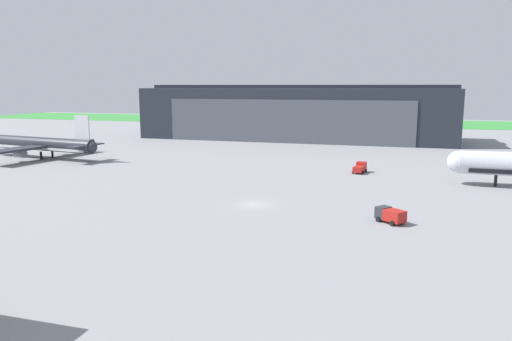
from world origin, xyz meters
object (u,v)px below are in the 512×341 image
object	(u,v)px
ops_van	(360,168)
stair_truck	(390,215)
maintenance_hangar	(295,113)
airliner_far_left	(42,144)

from	to	relation	value
ops_van	stair_truck	bearing A→B (deg)	-79.04
ops_van	stair_truck	size ratio (longest dim) A/B	1.07
maintenance_hangar	stair_truck	world-z (taller)	maintenance_hangar
ops_van	stair_truck	distance (m)	39.09
airliner_far_left	stair_truck	bearing A→B (deg)	-22.35
maintenance_hangar	stair_truck	xyz separation A→B (m)	(35.69, -102.06, -7.86)
airliner_far_left	ops_van	distance (m)	80.45
airliner_far_left	ops_van	xyz separation A→B (m)	(80.38, 2.28, -2.55)
maintenance_hangar	ops_van	bearing A→B (deg)	-66.07
maintenance_hangar	ops_van	distance (m)	70.11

